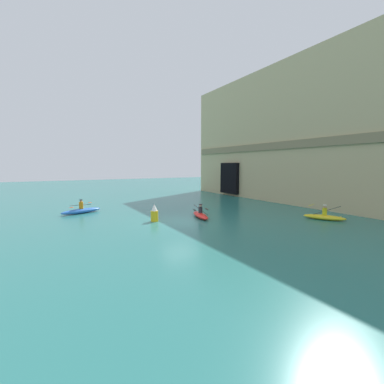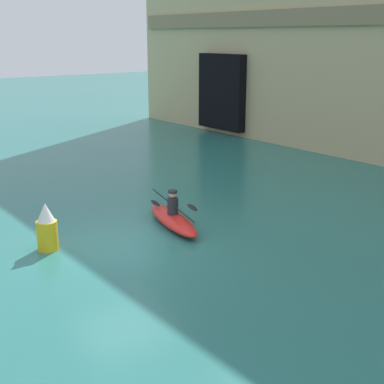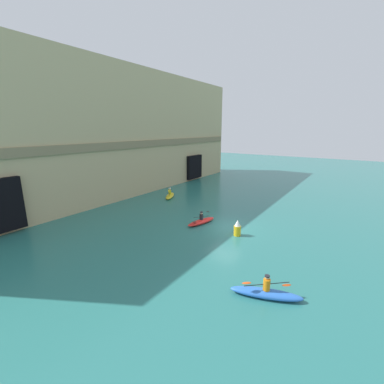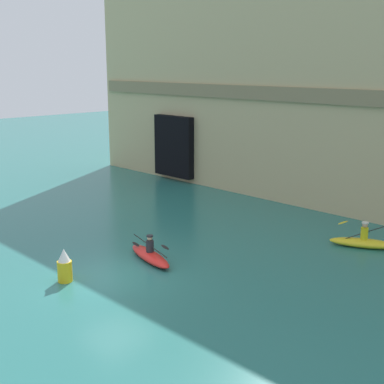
{
  "view_description": "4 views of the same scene",
  "coord_description": "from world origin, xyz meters",
  "px_view_note": "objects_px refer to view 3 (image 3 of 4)",
  "views": [
    {
      "loc": [
        16.3,
        -8.26,
        4.06
      ],
      "look_at": [
        -2.15,
        2.25,
        1.84
      ],
      "focal_mm": 24.0,
      "sensor_mm": 36.0,
      "label": 1
    },
    {
      "loc": [
        11.42,
        -6.53,
        5.31
      ],
      "look_at": [
        -0.74,
        2.97,
        0.79
      ],
      "focal_mm": 50.0,
      "sensor_mm": 36.0,
      "label": 2
    },
    {
      "loc": [
        -17.99,
        -8.92,
        7.96
      ],
      "look_at": [
        0.19,
        3.42,
        2.49
      ],
      "focal_mm": 24.0,
      "sensor_mm": 36.0,
      "label": 3
    },
    {
      "loc": [
        15.29,
        -11.02,
        7.74
      ],
      "look_at": [
        -1.14,
        5.1,
        2.22
      ],
      "focal_mm": 50.0,
      "sensor_mm": 36.0,
      "label": 4
    }
  ],
  "objects_px": {
    "marker_buoy": "(237,228)",
    "kayak_blue": "(266,293)",
    "kayak_yellow": "(170,195)",
    "kayak_red": "(201,221)"
  },
  "relations": [
    {
      "from": "marker_buoy",
      "to": "kayak_blue",
      "type": "bearing_deg",
      "value": -144.85
    },
    {
      "from": "kayak_yellow",
      "to": "kayak_blue",
      "type": "bearing_deg",
      "value": 25.06
    },
    {
      "from": "kayak_blue",
      "to": "kayak_red",
      "type": "distance_m",
      "value": 10.23
    },
    {
      "from": "kayak_red",
      "to": "marker_buoy",
      "type": "bearing_deg",
      "value": -85.19
    },
    {
      "from": "kayak_yellow",
      "to": "marker_buoy",
      "type": "height_order",
      "value": "marker_buoy"
    },
    {
      "from": "kayak_yellow",
      "to": "marker_buoy",
      "type": "bearing_deg",
      "value": 35.16
    },
    {
      "from": "kayak_blue",
      "to": "kayak_yellow",
      "type": "bearing_deg",
      "value": 122.99
    },
    {
      "from": "kayak_blue",
      "to": "marker_buoy",
      "type": "bearing_deg",
      "value": 105.46
    },
    {
      "from": "kayak_red",
      "to": "marker_buoy",
      "type": "xyz_separation_m",
      "value": [
        -0.56,
        -3.58,
        0.35
      ]
    },
    {
      "from": "kayak_yellow",
      "to": "kayak_blue",
      "type": "distance_m",
      "value": 19.5
    }
  ]
}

